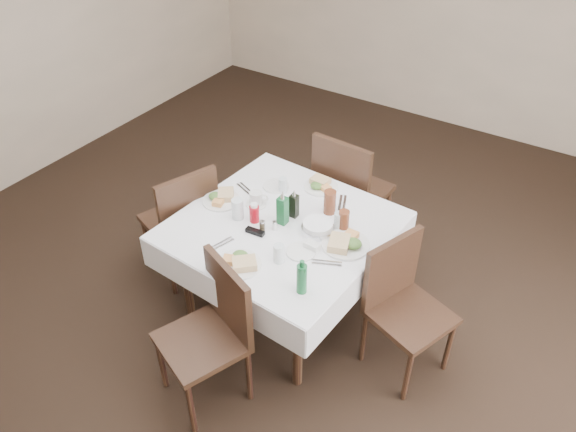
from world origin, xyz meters
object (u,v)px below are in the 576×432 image
(chair_north, at_px, (347,187))
(chair_east, at_px, (402,298))
(water_e, at_px, (339,221))
(oil_cruet_dark, at_px, (294,205))
(bread_basket, at_px, (318,227))
(water_w, at_px, (238,209))
(dining_table, at_px, (282,234))
(chair_south, at_px, (214,326))
(ketchup_bottle, at_px, (254,213))
(chair_west, at_px, (184,218))
(water_s, at_px, (279,253))
(oil_cruet_green, at_px, (283,209))
(water_n, at_px, (283,185))
(coffee_mug, at_px, (256,199))
(green_bottle, at_px, (302,278))

(chair_north, xyz_separation_m, chair_east, (0.80, -0.80, -0.06))
(water_e, bearing_deg, oil_cruet_dark, -171.36)
(bread_basket, bearing_deg, water_w, -162.73)
(dining_table, distance_m, chair_east, 0.86)
(chair_north, bearing_deg, water_w, -108.86)
(chair_south, bearing_deg, ketchup_bottle, 106.04)
(dining_table, distance_m, chair_west, 0.80)
(chair_west, distance_m, water_s, 1.02)
(chair_south, bearing_deg, oil_cruet_green, 92.77)
(water_w, relative_size, bread_basket, 0.68)
(water_w, bearing_deg, water_s, -24.40)
(dining_table, distance_m, oil_cruet_dark, 0.21)
(water_n, height_order, coffee_mug, water_n)
(water_e, bearing_deg, chair_west, -167.00)
(water_w, relative_size, green_bottle, 0.64)
(water_s, bearing_deg, chair_south, -107.78)
(oil_cruet_dark, bearing_deg, chair_south, -89.02)
(chair_north, relative_size, water_s, 8.47)
(water_w, bearing_deg, oil_cruet_dark, 35.85)
(water_s, xyz_separation_m, bread_basket, (0.05, 0.36, -0.03))
(water_w, bearing_deg, ketchup_bottle, 15.06)
(water_e, bearing_deg, water_w, -156.64)
(water_n, height_order, green_bottle, green_bottle)
(chair_west, bearing_deg, chair_east, 4.51)
(water_s, relative_size, water_w, 0.85)
(chair_west, distance_m, water_w, 0.58)
(chair_west, xyz_separation_m, ketchup_bottle, (0.61, 0.03, 0.28))
(coffee_mug, bearing_deg, oil_cruet_green, -14.95)
(chair_south, height_order, water_n, chair_south)
(water_w, bearing_deg, coffee_mug, 84.35)
(coffee_mug, xyz_separation_m, green_bottle, (0.68, -0.53, 0.05))
(chair_east, height_order, coffee_mug, chair_east)
(chair_west, bearing_deg, oil_cruet_green, 7.99)
(water_s, distance_m, ketchup_bottle, 0.42)
(oil_cruet_dark, relative_size, ketchup_bottle, 1.52)
(oil_cruet_dark, distance_m, coffee_mug, 0.28)
(water_n, relative_size, coffee_mug, 0.78)
(water_s, xyz_separation_m, coffee_mug, (-0.44, 0.39, -0.01))
(chair_east, xyz_separation_m, chair_west, (-1.62, -0.13, 0.02))
(water_e, bearing_deg, dining_table, -153.75)
(dining_table, xyz_separation_m, water_n, (-0.19, 0.30, 0.14))
(dining_table, height_order, chair_east, chair_east)
(chair_east, distance_m, oil_cruet_green, 0.92)
(ketchup_bottle, height_order, green_bottle, green_bottle)
(dining_table, height_order, green_bottle, green_bottle)
(chair_west, bearing_deg, water_s, -12.44)
(oil_cruet_dark, distance_m, green_bottle, 0.69)
(water_w, height_order, oil_cruet_dark, oil_cruet_dark)
(dining_table, xyz_separation_m, chair_south, (0.03, -0.76, -0.14))
(water_e, height_order, green_bottle, green_bottle)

